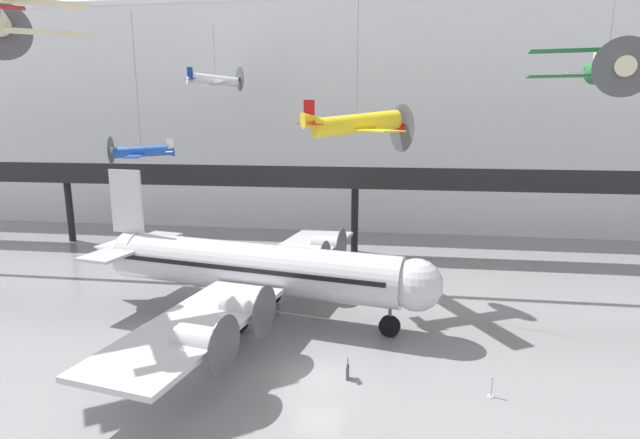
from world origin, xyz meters
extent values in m
plane|color=gray|center=(0.00, 0.00, 0.00)|extent=(260.00, 260.00, 0.00)
cube|color=white|center=(0.00, 34.57, 13.54)|extent=(140.00, 3.00, 27.08)
cube|color=black|center=(0.00, 23.59, 7.07)|extent=(110.00, 3.20, 0.90)
cube|color=black|center=(0.00, 22.05, 8.07)|extent=(110.00, 0.12, 1.10)
cylinder|color=black|center=(-30.25, 24.55, 3.31)|extent=(0.70, 0.70, 6.62)
cylinder|color=black|center=(0.00, 24.55, 3.31)|extent=(0.70, 0.70, 6.62)
cylinder|color=silver|center=(-5.51, 7.26, 3.46)|extent=(20.09, 6.90, 3.19)
sphere|color=silver|center=(5.03, 5.22, 3.46)|extent=(3.13, 3.13, 3.13)
cone|color=silver|center=(-16.21, 9.33, 3.70)|extent=(4.63, 3.67, 2.94)
cube|color=black|center=(-5.51, 7.26, 3.78)|extent=(18.74, 6.70, 0.29)
cube|color=silver|center=(-3.32, 14.92, 2.74)|extent=(6.94, 13.34, 0.28)
cube|color=silver|center=(-6.34, -0.67, 2.74)|extent=(6.94, 13.34, 0.28)
cylinder|color=silver|center=(-2.49, 11.92, 2.79)|extent=(2.56, 1.94, 1.53)
cylinder|color=#4C4C51|center=(-1.25, 11.68, 2.79)|extent=(0.61, 2.87, 2.91)
cylinder|color=silver|center=(-1.68, 16.15, 2.79)|extent=(2.56, 1.94, 1.53)
cylinder|color=#4C4C51|center=(-0.43, 15.91, 2.79)|extent=(0.61, 2.87, 2.91)
cylinder|color=silver|center=(-4.45, 1.81, 2.79)|extent=(2.56, 1.94, 1.53)
cylinder|color=#4C4C51|center=(-3.20, 1.57, 2.79)|extent=(0.61, 2.87, 2.91)
cylinder|color=silver|center=(-5.27, -2.43, 2.79)|extent=(2.56, 1.94, 1.53)
cylinder|color=#4C4C51|center=(-4.02, -2.67, 2.79)|extent=(0.61, 2.87, 2.91)
cube|color=silver|center=(-14.96, 9.08, 7.29)|extent=(2.53, 0.68, 4.47)
cube|color=silver|center=(-14.64, 9.02, 4.10)|extent=(4.07, 8.63, 0.20)
cylinder|color=#4C4C51|center=(3.55, 5.50, 1.26)|extent=(0.20, 0.20, 1.21)
cylinder|color=black|center=(3.55, 5.50, 0.65)|extent=(1.35, 0.62, 1.30)
cylinder|color=#4C4C51|center=(-4.80, 9.72, 1.26)|extent=(0.20, 0.20, 1.21)
cylinder|color=black|center=(-4.80, 9.72, 0.65)|extent=(1.35, 0.62, 1.30)
cylinder|color=#4C4C51|center=(-5.77, 4.71, 1.26)|extent=(0.20, 0.20, 1.21)
cylinder|color=black|center=(-5.77, 4.71, 0.65)|extent=(1.35, 0.62, 1.30)
cylinder|color=yellow|center=(0.94, 11.60, 12.65)|extent=(6.21, 4.18, 1.88)
cone|color=red|center=(3.83, 13.17, 12.34)|extent=(1.47, 1.52, 1.17)
cylinder|color=#4C4C51|center=(4.03, 13.28, 12.32)|extent=(1.65, 2.99, 3.38)
cone|color=yellow|center=(-1.74, 10.14, 12.93)|extent=(2.09, 1.82, 1.26)
cube|color=yellow|center=(1.28, 11.78, 12.26)|extent=(5.86, 9.06, 0.10)
cube|color=red|center=(-2.08, 9.96, 13.43)|extent=(0.70, 0.42, 1.56)
cube|color=red|center=(-2.08, 9.96, 12.65)|extent=(2.28, 3.33, 0.06)
cylinder|color=slate|center=(0.94, 11.60, 17.56)|extent=(0.04, 0.04, 8.53)
cylinder|color=#1E6B33|center=(16.86, 12.24, 16.21)|extent=(2.10, 6.52, 1.81)
cone|color=beige|center=(16.45, 8.95, 15.94)|extent=(1.30, 1.19, 1.18)
cylinder|color=#4C4C51|center=(16.42, 8.72, 15.92)|extent=(3.39, 0.47, 3.41)
cone|color=#1E6B33|center=(17.25, 15.30, 16.46)|extent=(1.33, 1.91, 1.25)
cube|color=#1E6B33|center=(16.81, 11.85, 17.26)|extent=(9.68, 2.73, 0.10)
cube|color=#1E6B33|center=(16.81, 11.85, 15.69)|extent=(9.68, 2.73, 0.10)
cube|color=beige|center=(17.30, 15.68, 17.00)|extent=(0.16, 0.77, 1.57)
cube|color=beige|center=(17.30, 15.68, 16.21)|extent=(3.48, 1.19, 0.06)
cylinder|color=slate|center=(16.86, 12.24, 19.43)|extent=(0.04, 0.04, 5.13)
cylinder|color=silver|center=(-14.55, 27.30, 16.72)|extent=(4.38, 3.48, 1.33)
cone|color=navy|center=(-12.57, 28.69, 16.91)|extent=(1.12, 1.15, 0.86)
cylinder|color=#4C4C51|center=(-12.43, 28.79, 16.93)|extent=(1.47, 2.06, 2.49)
cone|color=silver|center=(-16.40, 26.00, 16.54)|extent=(1.53, 1.42, 0.91)
cube|color=silver|center=(-14.32, 27.46, 16.43)|extent=(4.95, 6.36, 0.10)
cube|color=navy|center=(-16.63, 25.83, 17.29)|extent=(0.50, 0.37, 1.15)
cube|color=navy|center=(-16.63, 25.83, 16.72)|extent=(1.90, 2.36, 0.06)
cylinder|color=slate|center=(-14.55, 27.30, 19.60)|extent=(0.04, 0.04, 4.81)
cylinder|color=#1E4CAD|center=(-18.13, 17.77, 10.14)|extent=(4.56, 2.22, 1.14)
cone|color=white|center=(-20.36, 17.07, 10.25)|extent=(0.95, 1.01, 0.83)
cylinder|color=#4C4C51|center=(-20.51, 17.02, 10.26)|extent=(0.76, 2.30, 2.40)
cone|color=#1E4CAD|center=(-16.06, 18.42, 10.03)|extent=(1.41, 1.12, 0.84)
cube|color=#1E4CAD|center=(-18.39, 17.69, 9.86)|extent=(3.05, 6.75, 0.10)
cube|color=white|center=(-15.80, 18.50, 10.69)|extent=(0.54, 0.22, 1.11)
cube|color=white|center=(-15.80, 18.50, 10.14)|extent=(1.24, 2.45, 0.06)
cylinder|color=slate|center=(-18.13, 17.77, 16.15)|extent=(0.04, 0.04, 11.10)
cone|color=maroon|center=(-18.85, 3.90, 17.97)|extent=(1.51, 1.48, 1.14)
cylinder|color=#4C4C51|center=(-18.98, 4.08, 17.96)|extent=(2.72, 1.91, 3.29)
cylinder|color=#B2B5BA|center=(8.41, -0.56, 0.02)|extent=(0.36, 0.36, 0.04)
cylinder|color=#B2B5BA|center=(8.41, -0.56, 0.52)|extent=(0.07, 0.07, 0.95)
sphere|color=#B2B5BA|center=(8.41, -0.56, 1.03)|extent=(0.10, 0.10, 0.10)
cube|color=#4C4C51|center=(1.46, 0.13, 0.35)|extent=(0.20, 0.41, 0.70)
cube|color=#232326|center=(1.46, 0.13, 0.88)|extent=(0.11, 0.78, 0.73)
camera|label=1|loc=(3.33, -23.13, 13.21)|focal=28.00mm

